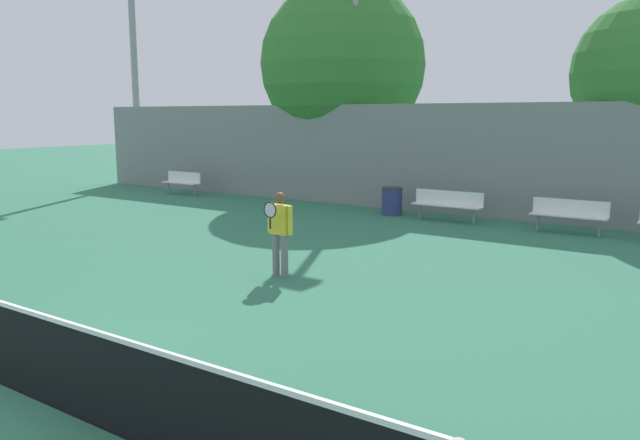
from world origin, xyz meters
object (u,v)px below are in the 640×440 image
object	(u,v)px
light_pole_far_right	(355,33)
light_pole_near_left	(134,67)
bench_by_gate	(182,180)
bench_adjacent_court	(569,212)
tennis_player	(280,228)
bench_courtside_near	(448,202)
trash_bin	(392,201)
tree_green_broad	(343,65)

from	to	relation	value
light_pole_far_right	light_pole_near_left	bearing A→B (deg)	179.22
bench_by_gate	light_pole_far_right	size ratio (longest dim) A/B	0.18
light_pole_near_left	light_pole_far_right	bearing A→B (deg)	-0.78
light_pole_far_right	bench_adjacent_court	bearing A→B (deg)	-12.95
tennis_player	bench_adjacent_court	xyz separation A→B (m)	(3.60, 7.85, -0.37)
bench_courtside_near	light_pole_near_left	xyz separation A→B (m)	(-15.98, 1.94, 4.68)
trash_bin	bench_by_gate	bearing A→B (deg)	-179.08
bench_courtside_near	light_pole_near_left	world-z (taller)	light_pole_near_left
light_pole_far_right	trash_bin	bearing A→B (deg)	-34.40
tree_green_broad	bench_adjacent_court	bearing A→B (deg)	-21.11
tennis_player	trash_bin	size ratio (longest dim) A/B	1.91
bench_by_gate	trash_bin	distance (m)	9.20
light_pole_near_left	bench_by_gate	bearing A→B (deg)	-21.71
bench_courtside_near	bench_adjacent_court	size ratio (longest dim) A/B	1.09
tennis_player	bench_by_gate	distance (m)	13.47
bench_courtside_near	bench_adjacent_court	xyz separation A→B (m)	(3.43, -0.00, -0.00)
bench_courtside_near	light_pole_near_left	size ratio (longest dim) A/B	0.23
trash_bin	tree_green_broad	bearing A→B (deg)	139.30
light_pole_near_left	bench_courtside_near	bearing A→B (deg)	-6.91
bench_courtside_near	bench_by_gate	world-z (taller)	same
bench_by_gate	tree_green_broad	distance (m)	7.71
bench_by_gate	tree_green_broad	world-z (taller)	tree_green_broad
bench_adjacent_court	tree_green_broad	size ratio (longest dim) A/B	0.24
tennis_player	trash_bin	world-z (taller)	tennis_player
trash_bin	light_pole_far_right	bearing A→B (deg)	145.60
light_pole_near_left	tree_green_broad	distance (m)	10.16
light_pole_near_left	tree_green_broad	bearing A→B (deg)	9.58
light_pole_near_left	tree_green_broad	world-z (taller)	light_pole_near_left
bench_by_gate	tree_green_broad	xyz separation A→B (m)	(5.15, 3.63, 4.45)
light_pole_near_left	trash_bin	bearing A→B (deg)	-7.26
tennis_player	light_pole_far_right	world-z (taller)	light_pole_far_right
bench_by_gate	light_pole_near_left	world-z (taller)	light_pole_near_left
tennis_player	light_pole_near_left	distance (m)	19.09
tennis_player	light_pole_near_left	xyz separation A→B (m)	(-15.81, 9.78, 4.30)
bench_courtside_near	bench_by_gate	size ratio (longest dim) A/B	1.20
tree_green_broad	trash_bin	bearing A→B (deg)	-40.70
trash_bin	bench_adjacent_court	bearing A→B (deg)	-1.57
light_pole_near_left	tree_green_broad	size ratio (longest dim) A/B	1.13
tennis_player	tree_green_broad	bearing A→B (deg)	119.58
bench_courtside_near	light_pole_far_right	size ratio (longest dim) A/B	0.22
bench_adjacent_court	light_pole_far_right	world-z (taller)	light_pole_far_right
tennis_player	bench_courtside_near	distance (m)	7.86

